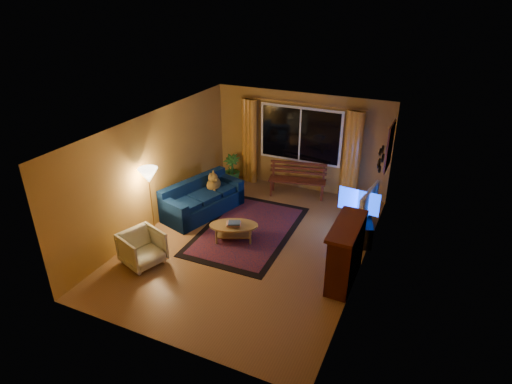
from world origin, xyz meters
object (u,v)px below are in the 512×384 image
at_px(sofa, 203,198).
at_px(coffee_table, 234,232).
at_px(bench, 297,188).
at_px(tv_console, 361,226).
at_px(floor_lamp, 152,203).
at_px(armchair, 142,247).

relative_size(sofa, coffee_table, 1.92).
xyz_separation_m(bench, sofa, (-1.68, -1.76, 0.18)).
bearing_deg(bench, tv_console, -45.77).
relative_size(bench, coffee_table, 1.40).
height_order(bench, sofa, sofa).
distance_m(floor_lamp, coffee_table, 1.81).
bearing_deg(floor_lamp, tv_console, 23.91).
distance_m(floor_lamp, tv_console, 4.41).
height_order(armchair, tv_console, armchair).
bearing_deg(coffee_table, floor_lamp, -162.80).
bearing_deg(armchair, coffee_table, -20.51).
distance_m(sofa, armchair, 2.20).
relative_size(bench, sofa, 0.73).
bearing_deg(floor_lamp, bench, 54.80).
bearing_deg(bench, coffee_table, -113.18).
relative_size(sofa, armchair, 2.66).
height_order(sofa, tv_console, sofa).
bearing_deg(armchair, sofa, 18.75).
xyz_separation_m(bench, armchair, (-1.70, -3.96, 0.15)).
relative_size(floor_lamp, tv_console, 1.32).
xyz_separation_m(sofa, floor_lamp, (-0.45, -1.26, 0.38)).
height_order(bench, coffee_table, bench).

